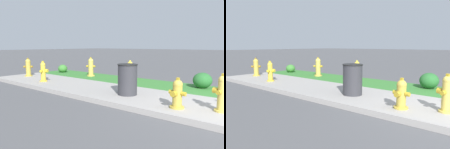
# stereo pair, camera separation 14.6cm
# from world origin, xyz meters

# --- Properties ---
(fire_hydrant_at_driveway) EXTENTS (0.36, 0.36, 0.74)m
(fire_hydrant_at_driveway) POSITION_xyz_m (-4.43, 2.32, 0.35)
(fire_hydrant_at_driveway) COLOR gold
(fire_hydrant_at_driveway) RESTS_ON ground
(fire_hydrant_mid_block) EXTENTS (0.35, 0.35, 0.79)m
(fire_hydrant_mid_block) POSITION_xyz_m (-8.20, 0.14, 0.38)
(fire_hydrant_mid_block) COLOR gold
(fire_hydrant_mid_block) RESTS_ON ground
(fire_hydrant_near_corner) EXTENTS (0.38, 0.36, 0.66)m
(fire_hydrant_near_corner) POSITION_xyz_m (-1.32, -0.42, 0.31)
(fire_hydrant_near_corner) COLOR gold
(fire_hydrant_near_corner) RESTS_ON ground
(fire_hydrant_far_end) EXTENTS (0.33, 0.36, 0.76)m
(fire_hydrant_far_end) POSITION_xyz_m (-6.50, -0.24, 0.37)
(fire_hydrant_far_end) COLOR gold
(fire_hydrant_far_end) RESTS_ON ground
(fire_hydrant_by_grass_verge) EXTENTS (0.33, 0.37, 0.79)m
(fire_hydrant_by_grass_verge) POSITION_xyz_m (-0.53, -0.09, 0.38)
(fire_hydrant_by_grass_verge) COLOR gold
(fire_hydrant_by_grass_verge) RESTS_ON ground
(fire_hydrant_across_street) EXTENTS (0.39, 0.38, 0.82)m
(fire_hydrant_across_street) POSITION_xyz_m (-6.17, 1.88, 0.40)
(fire_hydrant_across_street) COLOR gold
(fire_hydrant_across_street) RESTS_ON ground
(trash_bin) EXTENTS (0.54, 0.54, 0.84)m
(trash_bin) POSITION_xyz_m (-2.87, -0.05, 0.42)
(trash_bin) COLOR #333338
(trash_bin) RESTS_ON ground
(shrub_bush_near_lamp) EXTENTS (0.57, 0.57, 0.49)m
(shrub_bush_near_lamp) POSITION_xyz_m (-1.61, 2.21, 0.24)
(shrub_bush_near_lamp) COLOR #28662D
(shrub_bush_near_lamp) RESTS_ON ground
(shrub_bush_mid_verge) EXTENTS (0.45, 0.45, 0.38)m
(shrub_bush_mid_verge) POSITION_xyz_m (-8.18, 1.94, 0.19)
(shrub_bush_mid_verge) COLOR #3D7F33
(shrub_bush_mid_verge) RESTS_ON ground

